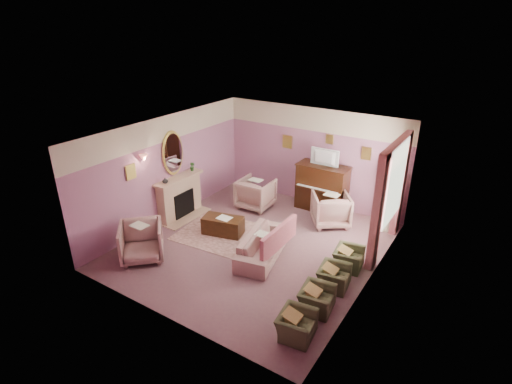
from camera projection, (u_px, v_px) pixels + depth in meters
The scene contains 48 objects.
floor at pixel (255, 245), 9.64m from camera, with size 5.50×6.00×0.01m, color #744D53.
ceiling at pixel (255, 132), 8.51m from camera, with size 5.50×6.00×0.01m, color silver.
wall_back at pixel (312, 157), 11.38m from camera, with size 5.50×0.02×2.80m, color #815576.
wall_front at pixel (159, 252), 6.77m from camera, with size 5.50×0.02×2.80m, color #815576.
wall_left at pixel (167, 169), 10.44m from camera, with size 0.02×6.00×2.80m, color #815576.
wall_right at pixel (374, 223), 7.71m from camera, with size 0.02×6.00×2.80m, color #815576.
picture_rail_band at pixel (314, 120), 10.94m from camera, with size 5.50×0.01×0.65m, color beige.
stripe_panel at pixel (390, 213), 8.85m from camera, with size 0.01×3.00×2.15m, color #A1AD90.
fireplace_surround at pixel (180, 197), 10.86m from camera, with size 0.30×1.40×1.10m, color tan.
fireplace_inset at pixel (183, 203), 10.87m from camera, with size 0.18×0.72×0.68m, color black.
fire_ember at pixel (184, 210), 10.92m from camera, with size 0.06×0.54×0.10m, color #FB2E02.
mantel_shelf at pixel (179, 178), 10.61m from camera, with size 0.40×1.55×0.07m, color tan.
hearth at pixel (186, 217), 10.98m from camera, with size 0.55×1.50×0.02m, color tan.
mirror_frame at pixel (173, 153), 10.41m from camera, with size 0.04×0.72×1.20m, color #D4C353.
mirror_glass at pixel (173, 153), 10.40m from camera, with size 0.01×0.60×1.06m, color white.
sconce_shade at pixel (144, 158), 9.49m from camera, with size 0.20×0.20×0.16m, color #FF836E.
piano at pixel (322, 188), 11.19m from camera, with size 1.40×0.60×1.30m, color black.
piano_keyshelf at pixel (317, 190), 10.90m from camera, with size 1.30×0.12×0.06m, color black.
piano_keys at pixel (317, 189), 10.88m from camera, with size 1.20×0.08×0.02m, color silver.
piano_top at pixel (324, 166), 10.93m from camera, with size 1.45×0.65×0.04m, color black.
television at pixel (324, 157), 10.77m from camera, with size 0.80×0.12×0.48m, color black.
print_back_left at pixel (287, 142), 11.62m from camera, with size 0.30×0.03×0.38m, color #D4C353.
print_back_right at pixel (366, 154), 10.43m from camera, with size 0.26×0.03×0.34m, color #D4C353.
print_back_mid at pixel (330, 139), 10.86m from camera, with size 0.22×0.03×0.26m, color #D4C353.
print_left_wall at pixel (131, 172), 9.37m from camera, with size 0.03×0.28×0.36m, color #D4C353.
window_blind at pixel (396, 183), 8.81m from camera, with size 0.03×1.40×1.80m, color silver.
curtain_left at pixel (377, 214), 8.30m from camera, with size 0.16×0.34×2.60m, color #AD525E.
curtain_right at pixel (400, 185), 9.72m from camera, with size 0.16×0.34×2.60m, color #AD525E.
pelmet at pixel (398, 145), 8.50m from camera, with size 0.16×2.20×0.16m, color #AD525E.
mantel_plant at pixel (192, 166), 10.96m from camera, with size 0.16×0.16×0.28m, color #306526.
mantel_vase at pixel (165, 180), 10.18m from camera, with size 0.16×0.16×0.16m, color beige.
area_rug at pixel (229, 235), 10.07m from camera, with size 2.50×1.80×0.01m, color #A6786F.
coffee_table at pixel (223, 226), 10.08m from camera, with size 1.00×0.50×0.45m, color #351E0C.
table_paper at pixel (224, 218), 9.96m from camera, with size 0.35×0.28×0.01m, color white.
sofa at pixel (264, 241), 9.08m from camera, with size 0.64×1.92×0.78m, color #A67E75.
sofa_throw at pixel (279, 237), 8.80m from camera, with size 0.10×1.46×0.53m, color #AD525E.
floral_armchair_left at pixel (256, 192), 11.39m from camera, with size 0.91×0.91×0.95m, color #A67E75.
floral_armchair_right at pixel (331, 208), 10.45m from camera, with size 0.91×0.91×0.95m, color #A67E75.
floral_armchair_front at pixel (141, 240), 8.94m from camera, with size 0.91×0.91×0.95m, color #A67E75.
olive_chair_a at pixel (297, 321), 6.81m from camera, with size 0.48×0.68×0.59m, color #44482A.
olive_chair_b at pixel (317, 296), 7.44m from camera, with size 0.48×0.68×0.59m, color #44482A.
olive_chair_c at pixel (334, 274), 8.07m from camera, with size 0.48×0.68×0.59m, color #44482A.
olive_chair_d at pixel (349, 255), 8.70m from camera, with size 0.48×0.68×0.59m, color #44482A.
side_table at pixel (387, 216), 10.30m from camera, with size 0.52×0.52×0.70m, color silver.
side_plant_big at pixel (390, 197), 10.09m from camera, with size 0.30×0.30×0.34m, color #306526.
side_plant_small at pixel (393, 201), 9.97m from camera, with size 0.16×0.16×0.28m, color #306526.
palm_pot at pixel (384, 222), 10.38m from camera, with size 0.34×0.34×0.34m, color #B26654.
palm_plant at pixel (388, 190), 10.02m from camera, with size 0.76×0.76×1.44m, color #306526.
Camera 1 is at (4.52, -6.97, 5.07)m, focal length 28.00 mm.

